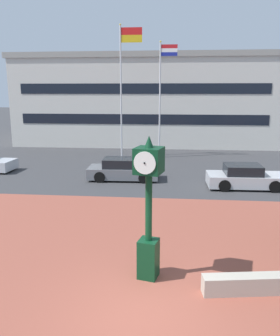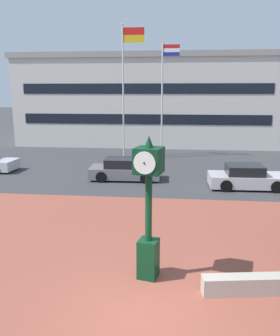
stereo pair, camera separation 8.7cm
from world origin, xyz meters
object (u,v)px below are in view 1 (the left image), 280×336
Objects in this scene: civic_building at (148,99)px; car_street_mid at (245,178)px; car_street_distant at (122,170)px; street_clock at (149,206)px; flagpole_primary at (123,80)px; flagpole_secondary at (161,93)px.

car_street_mid is at bearing -70.53° from civic_building.
street_clock is at bearing 10.15° from car_street_distant.
flagpole_primary is 1.14× the size of flagpole_secondary.
car_street_mid and car_street_distant have the same top height.
street_clock is 18.95m from flagpole_primary.
flagpole_primary is 0.40× the size of civic_building.
flagpole_primary is 10.94m from civic_building.
car_street_distant is 9.08m from flagpole_primary.
street_clock is 18.50m from flagpole_secondary.
civic_building reaches higher than street_clock.
flagpole_secondary reaches higher than car_street_distant.
flagpole_secondary is at bearing -80.33° from civic_building.
civic_building reaches higher than car_street_distant.
car_street_mid is 7.04m from car_street_distant.
flagpole_secondary is at bearing 0.00° from flagpole_primary.
street_clock is at bearing -79.85° from flagpole_primary.
civic_building is at bearing 99.67° from flagpole_secondary.
car_street_mid is 12.72m from flagpole_primary.
flagpole_secondary is 0.35× the size of civic_building.
flagpole_secondary reaches higher than street_clock.
street_clock reaches higher than car_street_mid.
car_street_mid is 1.01× the size of car_street_distant.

